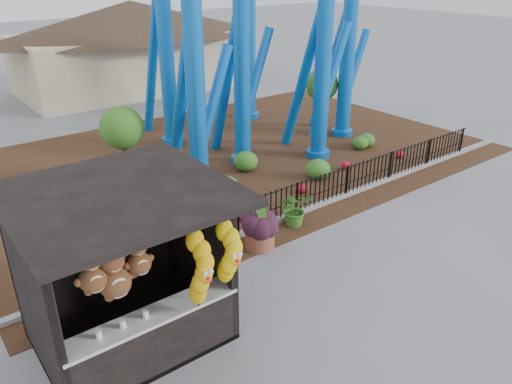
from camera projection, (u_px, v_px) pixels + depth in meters
ground at (292, 307)px, 10.30m from camera, size 120.00×120.00×0.00m
mulch_bed at (230, 155)px, 18.27m from camera, size 18.00×12.00×0.02m
curb at (327, 202)px, 14.64m from camera, size 18.00×0.18×0.12m
prize_booth at (131, 275)px, 8.67m from camera, size 3.50×3.40×3.12m
picket_fence at (350, 181)px, 14.95m from camera, size 12.20×0.06×1.00m
terracotta_planter at (260, 238)px, 12.33m from camera, size 0.82×0.82×0.54m
planter_foliage at (260, 216)px, 12.08m from camera, size 0.70×0.70×0.64m
potted_plant at (295, 209)px, 13.28m from camera, size 1.06×0.98×0.97m
landscaping at (295, 163)px, 16.77m from camera, size 7.79×3.25×0.66m
pavilion at (132, 31)px, 26.72m from camera, size 15.00×15.00×4.80m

